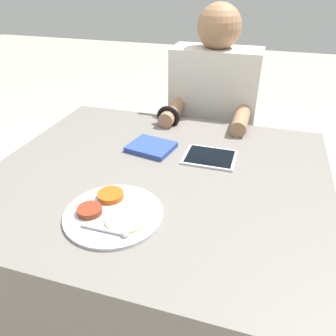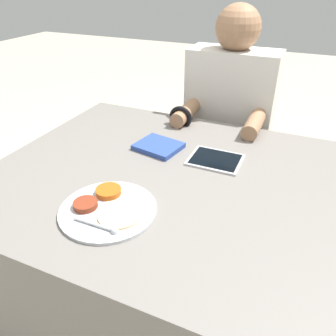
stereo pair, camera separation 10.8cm
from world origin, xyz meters
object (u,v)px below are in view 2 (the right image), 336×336
at_px(tablet_device, 215,160).
at_px(thali_tray, 107,208).
at_px(person_diner, 226,138).
at_px(red_notebook, 158,147).

bearing_deg(tablet_device, thali_tray, -116.93).
xyz_separation_m(tablet_device, person_diner, (-0.08, 0.53, -0.16)).
distance_m(red_notebook, tablet_device, 0.24).
relative_size(thali_tray, red_notebook, 1.50).
relative_size(tablet_device, person_diner, 0.16).
xyz_separation_m(thali_tray, tablet_device, (0.21, 0.42, -0.00)).
bearing_deg(person_diner, thali_tray, -97.68).
distance_m(thali_tray, red_notebook, 0.42).
height_order(thali_tray, person_diner, person_diner).
bearing_deg(person_diner, tablet_device, -81.00).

